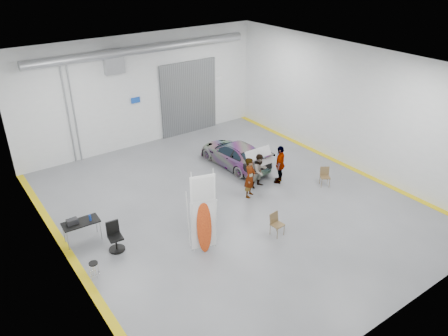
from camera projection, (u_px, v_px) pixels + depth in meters
ground at (231, 203)px, 18.91m from camera, size 16.00×16.00×0.00m
room_shell at (206, 98)px, 18.77m from camera, size 14.02×16.18×6.01m
sedan_car at (235, 154)px, 21.88m from camera, size 1.95×4.33×1.23m
person_a at (250, 177)px, 19.02m from camera, size 0.81×0.73×1.86m
person_b at (260, 171)px, 19.83m from camera, size 0.82×0.64×1.63m
person_c at (280, 164)px, 20.17m from camera, size 1.12×1.00×1.85m
surfboard_display at (206, 219)px, 15.43m from camera, size 0.90×0.44×3.29m
folding_chair_near at (277, 229)px, 16.72m from camera, size 0.48×0.49×0.92m
folding_chair_far at (325, 180)px, 20.15m from camera, size 0.57×0.63×0.88m
shop_stool at (94, 270)px, 14.55m from camera, size 0.32×0.32×0.62m
work_table at (79, 223)px, 16.10m from camera, size 1.37×0.73×1.09m
office_chair at (115, 238)px, 15.84m from camera, size 0.60×0.60×1.12m
trunk_lid at (259, 156)px, 20.24m from camera, size 1.44×0.87×0.04m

